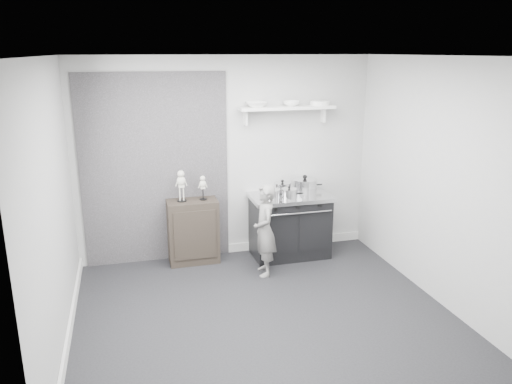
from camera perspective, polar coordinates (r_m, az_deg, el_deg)
ground at (r=5.56m, az=0.77°, el=-13.74°), size 4.00×4.00×0.00m
room_shell at (r=5.08m, az=-0.58°, el=3.25°), size 4.02×3.62×2.71m
wall_shelf at (r=6.72m, az=3.55°, el=9.50°), size 1.30×0.26×0.24m
stove at (r=6.89m, az=3.88°, el=-3.79°), size 1.08×0.67×0.87m
side_cabinet at (r=6.73m, az=-7.21°, el=-4.45°), size 0.66×0.38×0.86m
child at (r=6.24m, az=1.02°, el=-4.40°), size 0.32×0.45×1.17m
pot_front_left at (r=6.54m, az=1.87°, el=-0.25°), size 0.30×0.21×0.17m
pot_back_left at (r=6.82m, az=3.04°, el=0.47°), size 0.32×0.24×0.19m
pot_back_right at (r=6.93m, az=5.59°, el=0.80°), size 0.43×0.34×0.24m
pot_front_center at (r=6.56m, az=3.81°, el=-0.20°), size 0.29×0.20×0.18m
skeleton_full at (r=6.51m, az=-8.54°, el=0.96°), size 0.13×0.09×0.48m
skeleton_torso at (r=6.56m, az=-6.10°, el=0.69°), size 0.10×0.07×0.37m
bowl_large at (r=6.58m, az=0.04°, el=9.98°), size 0.28×0.28×0.07m
bowl_small at (r=6.73m, az=4.08°, el=10.07°), size 0.22×0.22×0.07m
plate_stack at (r=6.87m, az=7.31°, el=10.06°), size 0.27×0.27×0.06m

